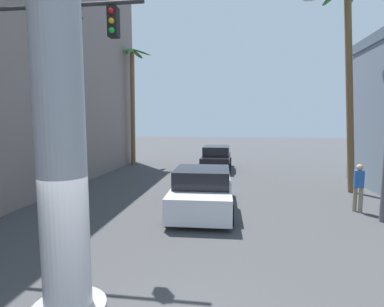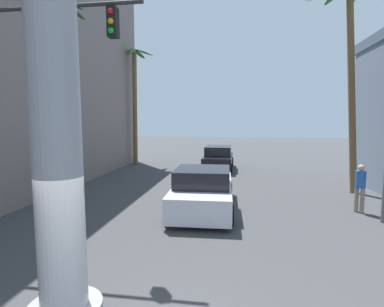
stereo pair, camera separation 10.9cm
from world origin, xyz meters
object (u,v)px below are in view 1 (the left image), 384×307
Objects in this scene: traffic_light_mast at (12,78)px; car_lead at (203,191)px; street_lamp at (376,82)px; car_far at (216,159)px; palm_tree_mid_right at (350,58)px; pedestrian_mid_right at (359,184)px; palm_tree_far_left at (132,93)px; palm_tree_mid_left at (58,71)px.

traffic_light_mast reaches higher than car_lead.
street_lamp is 11.49m from car_far.
palm_tree_mid_right reaches higher than pedestrian_mid_right.
palm_tree_mid_right is (12.22, -6.69, 0.76)m from palm_tree_far_left.
traffic_light_mast is at bearing -146.37° from palm_tree_mid_right.
street_lamp is 1.18× the size of traffic_light_mast.
palm_tree_far_left is (-1.53, 13.80, 0.87)m from traffic_light_mast.
traffic_light_mast is 11.30m from pedestrian_mid_right.
car_far is (-5.38, 9.47, -3.68)m from street_lamp.
palm_tree_far_left is at bearing 166.47° from car_far.
traffic_light_mast reaches higher than car_far.
car_lead is (4.63, 3.38, -3.61)m from traffic_light_mast.
palm_tree_far_left reaches higher than car_far.
car_far is 10.08m from pedestrian_mid_right.
palm_tree_mid_left reaches higher than street_lamp.
palm_tree_mid_left is 12.66m from palm_tree_mid_right.
street_lamp is at bearing -99.25° from palm_tree_mid_right.
car_far is 9.55m from palm_tree_mid_right.
street_lamp reaches higher than traffic_light_mast.
pedestrian_mid_right is (11.87, -1.14, -4.34)m from palm_tree_mid_left.
palm_tree_far_left is (-11.53, 10.95, 0.77)m from street_lamp.
traffic_light_mast is (-10.00, -2.86, -0.10)m from street_lamp.
street_lamp is 15.92m from palm_tree_far_left.
street_lamp is at bearing 15.95° from traffic_light_mast.
palm_tree_mid_right is (10.69, 7.11, 1.63)m from traffic_light_mast.
traffic_light_mast is 1.44× the size of car_far.
car_lead is at bearing -89.94° from car_far.
street_lamp is 0.78× the size of palm_tree_mid_right.
palm_tree_mid_right reaches higher than car_far.
traffic_light_mast is 0.66× the size of palm_tree_mid_right.
pedestrian_mid_right is (5.47, 0.48, 0.30)m from car_lead.
car_lead is 0.53× the size of palm_tree_mid_right.
palm_tree_far_left is at bearing 88.41° from palm_tree_mid_left.
street_lamp is 0.87× the size of palm_tree_far_left.
palm_tree_mid_left is 12.69m from pedestrian_mid_right.
palm_tree_far_left is 0.99× the size of palm_tree_mid_left.
palm_tree_mid_right reaches higher than traffic_light_mast.
pedestrian_mid_right is (5.48, -8.46, 0.27)m from car_far.
car_far is 2.50× the size of pedestrian_mid_right.
pedestrian_mid_right is at bearing -40.53° from palm_tree_far_left.
street_lamp is at bearing -43.51° from palm_tree_far_left.
palm_tree_far_left is (-6.15, 1.48, 4.45)m from car_far.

